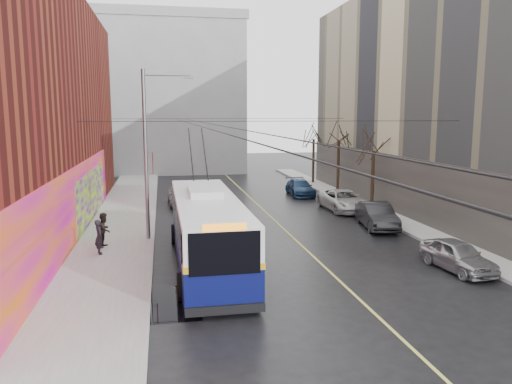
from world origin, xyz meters
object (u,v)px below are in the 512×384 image
tree_mid (339,132)px  parked_car_c (343,200)px  parked_car_b (377,216)px  parked_car_d (300,188)px  streetlight_pole (149,151)px  parked_car_a (458,255)px  following_car (181,194)px  pedestrian_b (104,230)px  trolleybus (207,229)px  pedestrian_a (99,237)px  tree_far (314,131)px  tree_near (374,140)px

tree_mid → parked_car_c: size_ratio=1.28×
parked_car_b → parked_car_d: 12.66m
streetlight_pole → parked_car_a: 15.76m
parked_car_d → following_car: (-9.99, -2.43, 0.12)m
following_car → pedestrian_b: size_ratio=2.66×
parked_car_b → parked_car_d: (-1.19, 12.61, -0.09)m
trolleybus → parked_car_a: bearing=-15.0°
streetlight_pole → parked_car_c: 15.14m
tree_mid → parked_car_b: (-2.00, -12.30, -4.50)m
parked_car_b → following_car: size_ratio=1.00×
parked_car_a → pedestrian_b: size_ratio=2.28×
tree_mid → pedestrian_a: bearing=-138.2°
tree_far → pedestrian_b: tree_far is taller
tree_near → following_car: bearing=159.7°
parked_car_c → streetlight_pole: bearing=-155.9°
tree_mid → following_car: bearing=-170.8°
parked_car_b → parked_car_d: parked_car_b is taller
parked_car_a → parked_car_c: bearing=84.7°
trolleybus → parked_car_b: (10.59, 5.55, -0.90)m
parked_car_a → parked_car_b: bearing=84.7°
parked_car_a → pedestrian_a: bearing=156.8°
parked_car_a → following_car: size_ratio=0.86×
tree_near → tree_mid: size_ratio=0.96×
parked_car_d → pedestrian_a: bearing=-129.8°
tree_near → parked_car_b: bearing=-110.7°
parked_car_c → following_car: following_car is taller
parked_car_a → tree_far: bearing=80.6°
trolleybus → parked_car_d: trolleybus is taller
following_car → pedestrian_a: (-4.32, -13.49, 0.20)m
trolleybus → following_car: (-0.59, 15.72, -0.88)m
tree_far → tree_mid: bearing=-90.0°
trolleybus → parked_car_b: bearing=27.4°
trolleybus → parked_car_a: trolleybus is taller
tree_far → trolleybus: size_ratio=0.52×
parked_car_b → parked_car_c: (0.00, 5.60, -0.03)m
tree_mid → pedestrian_b: (-17.40, -14.28, -4.24)m
parked_car_d → tree_far: bearing=66.7°
streetlight_pole → parked_car_a: streetlight_pole is taller
parked_car_c → parked_car_d: bearing=98.1°
parked_car_a → pedestrian_b: (-15.40, 6.35, 0.34)m
parked_car_c → pedestrian_b: size_ratio=3.03×
trolleybus → tree_mid: bearing=54.5°
tree_far → parked_car_d: tree_far is taller
streetlight_pole → tree_near: bearing=21.6°
following_car → pedestrian_b: (-4.22, -12.15, 0.23)m
tree_mid → pedestrian_a: (-17.50, -15.62, -4.27)m
tree_mid → tree_far: (0.00, 7.00, -0.11)m
tree_far → parked_car_c: tree_far is taller
parked_car_b → pedestrian_a: bearing=-159.7°
streetlight_pole → pedestrian_a: streetlight_pole is taller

